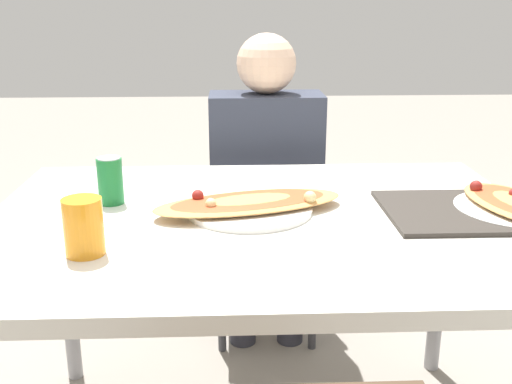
% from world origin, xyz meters
% --- Properties ---
extents(dining_table, '(1.38, 0.98, 0.75)m').
position_xyz_m(dining_table, '(0.00, 0.00, 0.68)').
color(dining_table, silver).
rests_on(dining_table, ground_plane).
extents(chair_far_seated, '(0.40, 0.40, 0.91)m').
position_xyz_m(chair_far_seated, '(0.05, 0.82, 0.51)').
color(chair_far_seated, '#3F2D1E').
rests_on(chair_far_seated, ground_plane).
extents(person_seated, '(0.41, 0.24, 1.16)m').
position_xyz_m(person_seated, '(0.05, 0.71, 0.68)').
color(person_seated, '#2D2D38').
rests_on(person_seated, ground_plane).
extents(pizza_main, '(0.52, 0.32, 0.06)m').
position_xyz_m(pizza_main, '(-0.03, 0.04, 0.77)').
color(pizza_main, white).
rests_on(pizza_main, dining_table).
extents(soda_can, '(0.07, 0.07, 0.12)m').
position_xyz_m(soda_can, '(-0.39, 0.12, 0.81)').
color(soda_can, '#197233').
rests_on(soda_can, dining_table).
extents(drink_glass, '(0.08, 0.08, 0.12)m').
position_xyz_m(drink_glass, '(-0.39, -0.22, 0.81)').
color(drink_glass, orange).
rests_on(drink_glass, dining_table).
extents(serving_tray, '(0.45, 0.33, 0.01)m').
position_xyz_m(serving_tray, '(0.53, 0.00, 0.75)').
color(serving_tray, '#332D28').
rests_on(serving_tray, dining_table).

